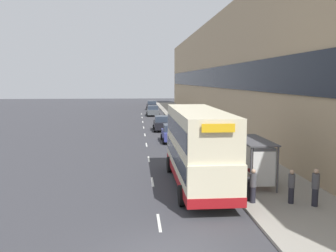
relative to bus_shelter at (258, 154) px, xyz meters
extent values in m
cube|color=gray|center=(0.73, 30.44, -1.81)|extent=(5.00, 93.00, 0.14)
cube|color=tan|center=(4.73, 30.44, 5.09)|extent=(3.00, 93.00, 13.94)
cube|color=black|center=(3.19, 30.44, 4.40)|extent=(0.12, 89.28, 2.51)
cube|color=silver|center=(-5.77, -4.87, -1.87)|extent=(0.12, 2.00, 0.01)
cube|color=silver|center=(-5.77, 1.47, -1.87)|extent=(0.12, 2.00, 0.01)
cube|color=silver|center=(-5.77, 7.81, -1.87)|extent=(0.12, 2.00, 0.01)
cube|color=silver|center=(-5.77, 14.15, -1.87)|extent=(0.12, 2.00, 0.01)
cube|color=silver|center=(-5.77, 20.49, -1.87)|extent=(0.12, 2.00, 0.01)
cube|color=silver|center=(-5.77, 26.83, -1.87)|extent=(0.12, 2.00, 0.01)
cube|color=silver|center=(-5.77, 33.17, -1.87)|extent=(0.12, 2.00, 0.01)
cube|color=silver|center=(-5.77, 39.52, -1.87)|extent=(0.12, 2.00, 0.01)
cube|color=silver|center=(-5.77, 45.86, -1.87)|extent=(0.12, 2.00, 0.01)
cube|color=#4C4C51|center=(-0.17, 0.35, 0.70)|extent=(1.60, 4.20, 0.08)
cylinder|color=#4C4C51|center=(-0.87, -1.65, -0.54)|extent=(0.10, 0.10, 2.40)
cylinder|color=#4C4C51|center=(-0.87, 2.35, -0.54)|extent=(0.10, 0.10, 2.40)
cylinder|color=#4C4C51|center=(0.53, -1.65, -0.54)|extent=(0.10, 0.10, 2.40)
cylinder|color=#4C4C51|center=(0.53, 2.35, -0.54)|extent=(0.10, 0.10, 2.40)
cube|color=#99A8B2|center=(0.50, 0.35, -0.42)|extent=(0.04, 3.68, 1.92)
cube|color=white|center=(-0.17, -1.59, -0.49)|extent=(1.19, 0.10, 1.82)
cube|color=maroon|center=(0.07, 0.35, -1.29)|extent=(0.36, 2.80, 0.08)
cube|color=beige|center=(-3.30, 0.31, -0.45)|extent=(2.55, 10.17, 1.85)
cube|color=beige|center=(-3.30, 0.31, 1.45)|extent=(2.50, 9.86, 1.95)
cube|color=maroon|center=(-3.30, 0.31, -1.15)|extent=(2.58, 10.22, 0.45)
cube|color=#2D3847|center=(-3.30, 0.31, -0.08)|extent=(2.58, 9.56, 0.81)
cube|color=#2D3847|center=(-3.30, 0.31, 1.35)|extent=(2.55, 9.56, 0.94)
cube|color=yellow|center=(-3.30, -4.75, 2.07)|extent=(1.40, 0.08, 0.36)
cylinder|color=black|center=(-4.57, 3.77, -1.38)|extent=(0.30, 1.00, 1.00)
cylinder|color=black|center=(-2.02, 3.77, -1.38)|extent=(0.30, 1.00, 1.00)
cylinder|color=black|center=(-4.57, -2.84, -1.38)|extent=(0.30, 1.00, 1.00)
cylinder|color=black|center=(-2.02, -2.84, -1.38)|extent=(0.30, 1.00, 1.00)
cube|color=#4C5156|center=(-3.93, 42.29, -1.19)|extent=(1.90, 4.11, 0.78)
cube|color=#2D3847|center=(-3.93, 42.08, -0.48)|extent=(1.67, 1.97, 0.64)
cylinder|color=black|center=(-4.88, 43.56, -1.58)|extent=(0.20, 0.60, 0.60)
cylinder|color=black|center=(-2.98, 43.56, -1.58)|extent=(0.20, 0.60, 0.60)
cylinder|color=black|center=(-4.88, 41.01, -1.58)|extent=(0.20, 0.60, 0.60)
cylinder|color=black|center=(-2.98, 41.01, -1.58)|extent=(0.20, 0.60, 0.60)
cube|color=black|center=(-3.75, 23.68, -1.17)|extent=(1.73, 3.99, 0.81)
cube|color=#2D3847|center=(-3.75, 23.48, -0.44)|extent=(1.52, 1.92, 0.66)
cylinder|color=black|center=(-4.61, 24.92, -1.58)|extent=(0.20, 0.60, 0.60)
cylinder|color=black|center=(-2.89, 24.92, -1.58)|extent=(0.20, 0.60, 0.60)
cylinder|color=black|center=(-4.61, 22.45, -1.58)|extent=(0.20, 0.60, 0.60)
cylinder|color=black|center=(-2.89, 22.45, -1.58)|extent=(0.20, 0.60, 0.60)
cube|color=black|center=(-3.57, 55.38, -1.17)|extent=(1.89, 4.29, 0.82)
cube|color=#2D3847|center=(-3.57, 55.16, -0.43)|extent=(1.66, 2.06, 0.67)
cylinder|color=black|center=(-4.52, 56.71, -1.58)|extent=(0.20, 0.60, 0.60)
cylinder|color=black|center=(-2.63, 56.71, -1.58)|extent=(0.20, 0.60, 0.60)
cylinder|color=black|center=(-4.52, 54.05, -1.58)|extent=(0.20, 0.60, 0.60)
cylinder|color=black|center=(-2.63, 54.05, -1.58)|extent=(0.20, 0.60, 0.60)
cube|color=navy|center=(-3.30, 15.65, -1.19)|extent=(1.74, 4.04, 0.78)
cube|color=#2D3847|center=(-3.30, 15.45, -0.48)|extent=(1.54, 1.94, 0.63)
cylinder|color=black|center=(-4.17, 16.90, -1.58)|extent=(0.20, 0.60, 0.60)
cylinder|color=black|center=(-2.43, 16.90, -1.58)|extent=(0.20, 0.60, 0.60)
cylinder|color=black|center=(-4.17, 14.40, -1.58)|extent=(0.20, 0.60, 0.60)
cylinder|color=black|center=(-2.43, 14.40, -1.58)|extent=(0.20, 0.60, 0.60)
cylinder|color=#23232D|center=(1.50, -3.79, -1.32)|extent=(0.29, 0.29, 0.83)
cylinder|color=#4C4C51|center=(1.50, -3.79, -0.55)|extent=(0.35, 0.35, 0.70)
sphere|color=tan|center=(1.50, -3.79, -0.09)|extent=(0.23, 0.23, 0.23)
cylinder|color=#23232D|center=(-1.20, -3.07, -1.35)|extent=(0.26, 0.26, 0.77)
cylinder|color=#4C4C51|center=(-1.20, -3.07, -0.64)|extent=(0.32, 0.32, 0.64)
sphere|color=tan|center=(-1.20, -3.07, -0.21)|extent=(0.21, 0.21, 0.21)
cylinder|color=#23232D|center=(0.57, -3.31, -1.35)|extent=(0.26, 0.26, 0.77)
cylinder|color=#4C4C51|center=(0.57, -3.31, -0.65)|extent=(0.32, 0.32, 0.64)
sphere|color=tan|center=(0.57, -3.31, -0.23)|extent=(0.21, 0.21, 0.21)
cylinder|color=black|center=(-1.22, -2.60, -1.26)|extent=(0.52, 0.52, 0.95)
cylinder|color=#2D2D33|center=(-1.22, -2.60, -0.74)|extent=(0.55, 0.55, 0.10)
camera|label=1|loc=(-6.67, -19.86, 4.05)|focal=40.00mm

